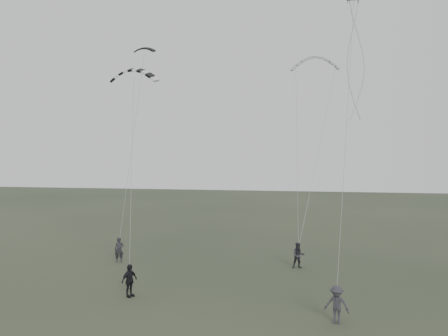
% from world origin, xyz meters
% --- Properties ---
extents(ground, '(140.00, 140.00, 0.00)m').
position_xyz_m(ground, '(0.00, 0.00, 0.00)').
color(ground, '#2B3724').
rests_on(ground, ground).
extents(flyer_left, '(0.77, 0.63, 1.81)m').
position_xyz_m(flyer_left, '(-7.32, 7.29, 0.91)').
color(flyer_left, '#222228').
rests_on(flyer_left, ground).
extents(flyer_right, '(0.98, 0.83, 1.79)m').
position_xyz_m(flyer_right, '(5.74, 7.89, 0.89)').
color(flyer_right, '#25252A').
rests_on(flyer_right, ground).
extents(flyer_center, '(0.87, 1.16, 1.83)m').
position_xyz_m(flyer_center, '(-3.55, 0.05, 0.92)').
color(flyer_center, black).
rests_on(flyer_center, ground).
extents(flyer_far, '(1.31, 0.97, 1.80)m').
position_xyz_m(flyer_far, '(7.58, -1.84, 0.90)').
color(flyer_far, '#2E2E34').
rests_on(flyer_far, ground).
extents(kite_dark_small, '(1.72, 0.72, 0.69)m').
position_xyz_m(kite_dark_small, '(-6.56, 10.77, 16.46)').
color(kite_dark_small, black).
rests_on(kite_dark_small, flyer_left).
extents(kite_pale_large, '(3.98, 1.51, 1.76)m').
position_xyz_m(kite_pale_large, '(6.97, 13.13, 15.71)').
color(kite_pale_large, '#B1B4B6').
rests_on(kite_pale_large, flyer_right).
extents(kite_striped, '(3.17, 1.33, 1.39)m').
position_xyz_m(kite_striped, '(-4.81, 4.06, 13.43)').
color(kite_striped, black).
rests_on(kite_striped, flyer_center).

